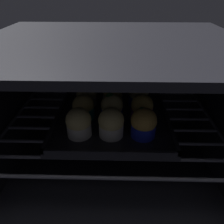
{
  "coord_description": "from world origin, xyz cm",
  "views": [
    {
      "loc": [
        1.26,
        -26.75,
        46.12
      ],
      "look_at": [
        0.0,
        22.18,
        17.04
      ],
      "focal_mm": 35.13,
      "sensor_mm": 36.0,
      "label": 1
    }
  ],
  "objects_px": {
    "muffin_row1_col1": "(111,108)",
    "muffin_row2_col0": "(87,94)",
    "muffin_row0_col1": "(113,123)",
    "muffin_row2_col2": "(138,95)",
    "baking_tray": "(112,120)",
    "muffin_row0_col2": "(144,123)",
    "muffin_row1_col2": "(142,108)",
    "muffin_row1_col0": "(83,107)",
    "muffin_row0_col0": "(79,123)",
    "muffin_row2_col1": "(111,95)"
  },
  "relations": [
    {
      "from": "muffin_row2_col1",
      "to": "muffin_row0_col0",
      "type": "bearing_deg",
      "value": -115.32
    },
    {
      "from": "muffin_row0_col0",
      "to": "muffin_row0_col2",
      "type": "distance_m",
      "value": 0.15
    },
    {
      "from": "muffin_row1_col0",
      "to": "muffin_row2_col2",
      "type": "bearing_deg",
      "value": 26.26
    },
    {
      "from": "muffin_row1_col0",
      "to": "muffin_row1_col1",
      "type": "distance_m",
      "value": 0.07
    },
    {
      "from": "muffin_row2_col0",
      "to": "muffin_row1_col0",
      "type": "bearing_deg",
      "value": -89.75
    },
    {
      "from": "muffin_row0_col1",
      "to": "muffin_row2_col0",
      "type": "relative_size",
      "value": 1.02
    },
    {
      "from": "muffin_row0_col2",
      "to": "muffin_row2_col2",
      "type": "bearing_deg",
      "value": 89.96
    },
    {
      "from": "muffin_row0_col0",
      "to": "muffin_row1_col2",
      "type": "xyz_separation_m",
      "value": [
        0.15,
        0.07,
        0.0
      ]
    },
    {
      "from": "muffin_row0_col0",
      "to": "muffin_row0_col1",
      "type": "bearing_deg",
      "value": 0.37
    },
    {
      "from": "muffin_row2_col0",
      "to": "muffin_row2_col2",
      "type": "bearing_deg",
      "value": -0.64
    },
    {
      "from": "muffin_row2_col2",
      "to": "muffin_row0_col1",
      "type": "bearing_deg",
      "value": -115.22
    },
    {
      "from": "baking_tray",
      "to": "muffin_row1_col0",
      "type": "xyz_separation_m",
      "value": [
        -0.07,
        0.0,
        0.03
      ]
    },
    {
      "from": "muffin_row0_col1",
      "to": "muffin_row2_col0",
      "type": "xyz_separation_m",
      "value": [
        -0.08,
        0.15,
        -0.0
      ]
    },
    {
      "from": "muffin_row0_col0",
      "to": "muffin_row2_col0",
      "type": "bearing_deg",
      "value": 90.27
    },
    {
      "from": "muffin_row0_col2",
      "to": "muffin_row1_col2",
      "type": "relative_size",
      "value": 1.02
    },
    {
      "from": "muffin_row2_col0",
      "to": "muffin_row2_col2",
      "type": "height_order",
      "value": "same"
    },
    {
      "from": "baking_tray",
      "to": "muffin_row0_col1",
      "type": "bearing_deg",
      "value": -87.57
    },
    {
      "from": "baking_tray",
      "to": "muffin_row0_col1",
      "type": "distance_m",
      "value": 0.08
    },
    {
      "from": "muffin_row0_col1",
      "to": "muffin_row1_col0",
      "type": "distance_m",
      "value": 0.11
    },
    {
      "from": "muffin_row1_col1",
      "to": "muffin_row2_col1",
      "type": "xyz_separation_m",
      "value": [
        -0.0,
        0.08,
        -0.0
      ]
    },
    {
      "from": "muffin_row0_col0",
      "to": "muffin_row2_col2",
      "type": "bearing_deg",
      "value": 45.51
    },
    {
      "from": "muffin_row1_col2",
      "to": "muffin_row1_col1",
      "type": "bearing_deg",
      "value": -179.67
    },
    {
      "from": "muffin_row0_col0",
      "to": "muffin_row1_col0",
      "type": "xyz_separation_m",
      "value": [
        -0.0,
        0.08,
        -0.0
      ]
    },
    {
      "from": "muffin_row0_col0",
      "to": "muffin_row2_col2",
      "type": "xyz_separation_m",
      "value": [
        0.15,
        0.15,
        -0.0
      ]
    },
    {
      "from": "muffin_row0_col0",
      "to": "baking_tray",
      "type": "bearing_deg",
      "value": 45.34
    },
    {
      "from": "muffin_row0_col1",
      "to": "muffin_row0_col2",
      "type": "bearing_deg",
      "value": 0.18
    },
    {
      "from": "muffin_row0_col1",
      "to": "muffin_row1_col2",
      "type": "height_order",
      "value": "same"
    },
    {
      "from": "muffin_row1_col0",
      "to": "muffin_row2_col0",
      "type": "xyz_separation_m",
      "value": [
        -0.0,
        0.07,
        0.0
      ]
    },
    {
      "from": "muffin_row0_col0",
      "to": "muffin_row0_col2",
      "type": "relative_size",
      "value": 0.98
    },
    {
      "from": "muffin_row2_col0",
      "to": "muffin_row2_col1",
      "type": "bearing_deg",
      "value": -2.28
    },
    {
      "from": "baking_tray",
      "to": "muffin_row2_col0",
      "type": "bearing_deg",
      "value": 134.07
    },
    {
      "from": "muffin_row0_col0",
      "to": "muffin_row2_col2",
      "type": "height_order",
      "value": "muffin_row0_col0"
    },
    {
      "from": "muffin_row2_col0",
      "to": "muffin_row1_col2",
      "type": "bearing_deg",
      "value": -27.83
    },
    {
      "from": "muffin_row0_col2",
      "to": "muffin_row1_col2",
      "type": "xyz_separation_m",
      "value": [
        0.0,
        0.07,
        -0.0
      ]
    },
    {
      "from": "muffin_row0_col1",
      "to": "muffin_row2_col2",
      "type": "xyz_separation_m",
      "value": [
        0.07,
        0.15,
        -0.0
      ]
    },
    {
      "from": "muffin_row1_col1",
      "to": "muffin_row2_col1",
      "type": "distance_m",
      "value": 0.08
    },
    {
      "from": "baking_tray",
      "to": "muffin_row1_col2",
      "type": "xyz_separation_m",
      "value": [
        0.08,
        -0.0,
        0.04
      ]
    },
    {
      "from": "baking_tray",
      "to": "muffin_row0_col0",
      "type": "height_order",
      "value": "muffin_row0_col0"
    },
    {
      "from": "muffin_row1_col1",
      "to": "muffin_row2_col0",
      "type": "bearing_deg",
      "value": 131.82
    },
    {
      "from": "muffin_row0_col1",
      "to": "baking_tray",
      "type": "bearing_deg",
      "value": 92.43
    },
    {
      "from": "muffin_row0_col2",
      "to": "muffin_row0_col1",
      "type": "bearing_deg",
      "value": -179.82
    },
    {
      "from": "muffin_row1_col0",
      "to": "muffin_row2_col1",
      "type": "height_order",
      "value": "muffin_row2_col1"
    },
    {
      "from": "baking_tray",
      "to": "muffin_row0_col1",
      "type": "xyz_separation_m",
      "value": [
        0.0,
        -0.07,
        0.04
      ]
    },
    {
      "from": "muffin_row0_col1",
      "to": "muffin_row2_col0",
      "type": "distance_m",
      "value": 0.17
    },
    {
      "from": "baking_tray",
      "to": "muffin_row2_col2",
      "type": "distance_m",
      "value": 0.11
    },
    {
      "from": "muffin_row2_col0",
      "to": "muffin_row2_col2",
      "type": "relative_size",
      "value": 1.01
    },
    {
      "from": "muffin_row0_col0",
      "to": "muffin_row0_col1",
      "type": "relative_size",
      "value": 0.99
    },
    {
      "from": "muffin_row0_col1",
      "to": "muffin_row2_col1",
      "type": "bearing_deg",
      "value": 92.52
    },
    {
      "from": "muffin_row0_col0",
      "to": "muffin_row1_col0",
      "type": "relative_size",
      "value": 1.08
    },
    {
      "from": "muffin_row2_col1",
      "to": "muffin_row2_col0",
      "type": "bearing_deg",
      "value": 177.72
    }
  ]
}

